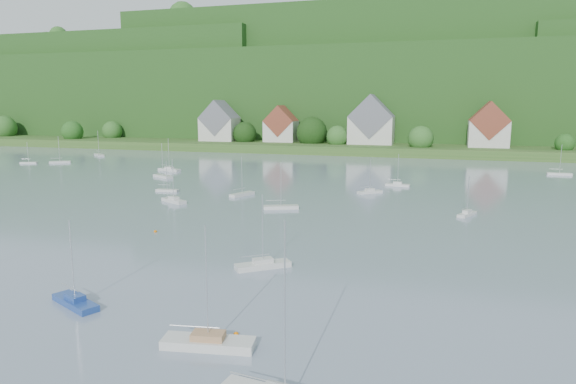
{
  "coord_description": "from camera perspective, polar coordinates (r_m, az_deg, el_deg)",
  "views": [
    {
      "loc": [
        29.16,
        -0.15,
        17.71
      ],
      "look_at": [
        6.78,
        75.0,
        4.0
      ],
      "focal_mm": 31.7,
      "sensor_mm": 36.0,
      "label": 1
    }
  ],
  "objects": [
    {
      "name": "mooring_buoy_3",
      "position": [
        73.3,
        -14.66,
        -4.39
      ],
      "size": [
        0.42,
        0.42,
        0.42
      ],
      "primitive_type": "sphere",
      "color": "#FD7600",
      "rests_on": "ground"
    },
    {
      "name": "near_sailboat_1",
      "position": [
        49.77,
        -22.77,
        -11.21
      ],
      "size": [
        5.9,
        3.91,
        7.77
      ],
      "rotation": [
        0.0,
        0.0,
        -0.44
      ],
      "color": "navy",
      "rests_on": "ground"
    },
    {
      "name": "village_building_0",
      "position": [
        205.37,
        -7.69,
        7.54
      ],
      "size": [
        14.0,
        10.4,
        16.0
      ],
      "color": "beige",
      "rests_on": "far_shore_strip"
    },
    {
      "name": "near_sailboat_3",
      "position": [
        55.9,
        -2.83,
        -8.09
      ],
      "size": [
        5.84,
        5.05,
        8.19
      ],
      "rotation": [
        0.0,
        0.0,
        0.66
      ],
      "color": "silver",
      "rests_on": "ground"
    },
    {
      "name": "near_sailboat_2",
      "position": [
        39.28,
        -8.93,
        -16.24
      ],
      "size": [
        7.05,
        2.94,
        9.24
      ],
      "rotation": [
        0.0,
        0.0,
        0.15
      ],
      "color": "silver",
      "rests_on": "ground"
    },
    {
      "name": "village_building_2",
      "position": [
        189.84,
        9.34,
        7.54
      ],
      "size": [
        16.0,
        11.44,
        18.0
      ],
      "color": "beige",
      "rests_on": "far_shore_strip"
    },
    {
      "name": "mooring_buoy_2",
      "position": [
        40.95,
        -5.85,
        -15.76
      ],
      "size": [
        0.42,
        0.42,
        0.42
      ],
      "primitive_type": "sphere",
      "color": "#FD7600",
      "rests_on": "ground"
    },
    {
      "name": "forested_ridge",
      "position": [
        270.3,
        10.66,
        10.85
      ],
      "size": [
        620.0,
        181.22,
        69.89
      ],
      "color": "#143C13",
      "rests_on": "ground"
    },
    {
      "name": "far_sailboat_cluster",
      "position": [
        118.49,
        6.02,
        1.45
      ],
      "size": [
        199.18,
        71.65,
        8.71
      ],
      "color": "silver",
      "rests_on": "ground"
    },
    {
      "name": "village_building_1",
      "position": [
        198.39,
        -0.79,
        7.33
      ],
      "size": [
        12.0,
        9.36,
        14.0
      ],
      "color": "beige",
      "rests_on": "far_shore_strip"
    },
    {
      "name": "far_shore_strip",
      "position": [
        202.91,
        8.3,
        5.23
      ],
      "size": [
        600.0,
        60.0,
        3.0
      ],
      "primitive_type": "cube",
      "color": "#2F551F",
      "rests_on": "ground"
    },
    {
      "name": "village_building_3",
      "position": [
        187.0,
        21.58,
        6.69
      ],
      "size": [
        13.0,
        10.4,
        15.5
      ],
      "color": "beige",
      "rests_on": "far_shore_strip"
    }
  ]
}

